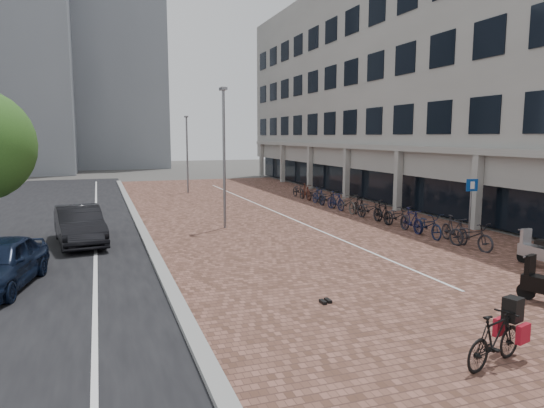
% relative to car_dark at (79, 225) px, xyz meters
% --- Properties ---
extents(ground, '(140.00, 140.00, 0.00)m').
position_rel_car_dark_xyz_m(ground, '(7.55, -6.72, -0.73)').
color(ground, '#474442').
rests_on(ground, ground).
extents(plaza_brick, '(14.50, 42.00, 0.04)m').
position_rel_car_dark_xyz_m(plaza_brick, '(9.55, 5.28, -0.72)').
color(plaza_brick, brown).
rests_on(plaza_brick, ground).
extents(street_asphalt, '(8.00, 50.00, 0.03)m').
position_rel_car_dark_xyz_m(street_asphalt, '(-1.45, 5.28, -0.73)').
color(street_asphalt, black).
rests_on(street_asphalt, ground).
extents(curb, '(0.35, 42.00, 0.14)m').
position_rel_car_dark_xyz_m(curb, '(2.45, 5.28, -0.66)').
color(curb, gray).
rests_on(curb, ground).
extents(lane_line, '(0.12, 44.00, 0.00)m').
position_rel_car_dark_xyz_m(lane_line, '(0.55, 5.28, -0.71)').
color(lane_line, white).
rests_on(lane_line, street_asphalt).
extents(parking_line, '(0.10, 30.00, 0.00)m').
position_rel_car_dark_xyz_m(parking_line, '(9.75, 5.28, -0.70)').
color(parking_line, white).
rests_on(parking_line, plaza_brick).
extents(office_building, '(8.40, 40.00, 15.00)m').
position_rel_car_dark_xyz_m(office_building, '(20.52, 9.28, 7.71)').
color(office_building, '#9F9F9A').
rests_on(office_building, ground).
extents(bg_towers, '(33.00, 23.00, 32.00)m').
position_rel_car_dark_xyz_m(bg_towers, '(-6.79, 42.21, 13.23)').
color(bg_towers, gray).
rests_on(bg_towers, ground).
extents(car_dark, '(2.14, 4.61, 1.46)m').
position_rel_car_dark_xyz_m(car_dark, '(0.00, 0.00, 0.00)').
color(car_dark, black).
rests_on(car_dark, ground).
extents(hero_bike, '(1.73, 0.91, 1.17)m').
position_rel_car_dark_xyz_m(hero_bike, '(7.34, -13.29, -0.21)').
color(hero_bike, black).
rests_on(hero_bike, ground).
extents(shoes, '(0.37, 0.31, 0.09)m').
position_rel_car_dark_xyz_m(shoes, '(5.93, -9.31, -0.68)').
color(shoes, black).
rests_on(shoes, ground).
extents(scooter_front, '(0.54, 1.72, 1.18)m').
position_rel_car_dark_xyz_m(scooter_front, '(13.70, -8.53, -0.14)').
color(scooter_front, '#98989C').
rests_on(scooter_front, ground).
extents(parking_sign, '(0.50, 0.13, 2.39)m').
position_rel_car_dark_xyz_m(parking_sign, '(15.05, -3.86, 0.86)').
color(parking_sign, slate).
rests_on(parking_sign, ground).
extents(lamp_near, '(0.12, 0.12, 6.14)m').
position_rel_car_dark_xyz_m(lamp_near, '(6.03, 1.29, 2.34)').
color(lamp_near, slate).
rests_on(lamp_near, ground).
extents(lamp_far, '(0.12, 0.12, 5.48)m').
position_rel_car_dark_xyz_m(lamp_far, '(6.87, 15.68, 2.01)').
color(lamp_far, slate).
rests_on(lamp_far, ground).
extents(bike_row, '(1.17, 18.12, 1.05)m').
position_rel_car_dark_xyz_m(bike_row, '(13.38, 2.33, -0.21)').
color(bike_row, black).
rests_on(bike_row, ground).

